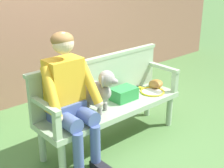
% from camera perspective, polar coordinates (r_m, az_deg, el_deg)
% --- Properties ---
extents(ground_plane, '(40.00, 40.00, 0.00)m').
position_cam_1_polar(ground_plane, '(3.65, 0.00, -10.10)').
color(ground_plane, '#4C753D').
extents(brick_garden_fence, '(8.00, 0.30, 2.65)m').
position_cam_1_polar(brick_garden_fence, '(4.59, -14.85, 13.41)').
color(brick_garden_fence, '#936651').
rests_on(brick_garden_fence, ground).
extents(garden_bench, '(1.70, 0.48, 0.44)m').
position_cam_1_polar(garden_bench, '(3.46, 0.00, -4.76)').
color(garden_bench, '#9EB793').
rests_on(garden_bench, ground).
extents(bench_backrest, '(1.74, 0.06, 0.50)m').
position_cam_1_polar(bench_backrest, '(3.49, -2.30, 1.00)').
color(bench_backrest, '#9EB793').
rests_on(bench_backrest, garden_bench).
extents(bench_armrest_left_end, '(0.06, 0.48, 0.28)m').
position_cam_1_polar(bench_armrest_left_end, '(2.86, -11.12, -5.30)').
color(bench_armrest_left_end, '#9EB793').
rests_on(bench_armrest_left_end, garden_bench).
extents(bench_armrest_right_end, '(0.06, 0.48, 0.28)m').
position_cam_1_polar(bench_armrest_right_end, '(3.86, 9.91, 1.86)').
color(bench_armrest_right_end, '#9EB793').
rests_on(bench_armrest_right_end, garden_bench).
extents(person_seated, '(0.56, 0.64, 1.31)m').
position_cam_1_polar(person_seated, '(3.02, -7.64, -2.09)').
color(person_seated, black).
rests_on(person_seated, ground).
extents(dog_on_bench, '(0.33, 0.46, 0.46)m').
position_cam_1_polar(dog_on_bench, '(3.22, -2.68, -1.22)').
color(dog_on_bench, gray).
rests_on(dog_on_bench, garden_bench).
extents(tennis_racket, '(0.33, 0.58, 0.03)m').
position_cam_1_polar(tennis_racket, '(3.82, 6.88, -1.24)').
color(tennis_racket, yellow).
rests_on(tennis_racket, garden_bench).
extents(baseball_glove, '(0.27, 0.24, 0.09)m').
position_cam_1_polar(baseball_glove, '(3.95, 7.84, 0.04)').
color(baseball_glove, '#9E6B2D').
rests_on(baseball_glove, garden_bench).
extents(sports_bag, '(0.28, 0.20, 0.14)m').
position_cam_1_polar(sports_bag, '(3.56, 2.13, -1.76)').
color(sports_bag, '#2D8E42').
rests_on(sports_bag, garden_bench).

